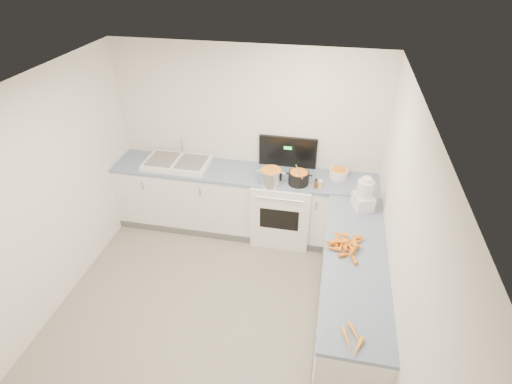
% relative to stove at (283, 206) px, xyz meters
% --- Properties ---
extents(floor, '(3.50, 4.00, 0.00)m').
position_rel_stove_xyz_m(floor, '(-0.55, -1.69, -0.47)').
color(floor, gray).
rests_on(floor, ground).
extents(ceiling, '(3.50, 4.00, 0.00)m').
position_rel_stove_xyz_m(ceiling, '(-0.55, -1.69, 2.03)').
color(ceiling, white).
rests_on(ceiling, ground).
extents(wall_back, '(3.50, 0.00, 2.50)m').
position_rel_stove_xyz_m(wall_back, '(-0.55, 0.31, 0.78)').
color(wall_back, white).
rests_on(wall_back, ground).
extents(wall_left, '(0.00, 4.00, 2.50)m').
position_rel_stove_xyz_m(wall_left, '(-2.30, -1.69, 0.78)').
color(wall_left, white).
rests_on(wall_left, ground).
extents(wall_right, '(0.00, 4.00, 2.50)m').
position_rel_stove_xyz_m(wall_right, '(1.20, -1.69, 0.78)').
color(wall_right, white).
rests_on(wall_right, ground).
extents(counter_back, '(3.50, 0.62, 0.94)m').
position_rel_stove_xyz_m(counter_back, '(-0.55, 0.01, -0.00)').
color(counter_back, white).
rests_on(counter_back, ground).
extents(counter_right, '(0.62, 2.20, 0.94)m').
position_rel_stove_xyz_m(counter_right, '(0.90, -1.39, -0.00)').
color(counter_right, white).
rests_on(counter_right, ground).
extents(stove, '(0.76, 0.65, 1.36)m').
position_rel_stove_xyz_m(stove, '(0.00, 0.00, 0.00)').
color(stove, white).
rests_on(stove, ground).
extents(sink, '(0.86, 0.52, 0.31)m').
position_rel_stove_xyz_m(sink, '(-1.45, 0.02, 0.50)').
color(sink, white).
rests_on(sink, counter_back).
extents(steel_pot, '(0.37, 0.37, 0.21)m').
position_rel_stove_xyz_m(steel_pot, '(-0.14, -0.18, 0.55)').
color(steel_pot, silver).
rests_on(steel_pot, stove).
extents(black_pot, '(0.33, 0.33, 0.18)m').
position_rel_stove_xyz_m(black_pot, '(0.20, -0.13, 0.54)').
color(black_pot, black).
rests_on(black_pot, stove).
extents(wooden_spoon, '(0.13, 0.32, 0.01)m').
position_rel_stove_xyz_m(wooden_spoon, '(0.20, -0.13, 0.64)').
color(wooden_spoon, '#AD7A47').
rests_on(wooden_spoon, black_pot).
extents(mixing_bowl, '(0.28, 0.28, 0.11)m').
position_rel_stove_xyz_m(mixing_bowl, '(0.68, 0.13, 0.52)').
color(mixing_bowl, white).
rests_on(mixing_bowl, counter_back).
extents(extract_bottle, '(0.04, 0.04, 0.11)m').
position_rel_stove_xyz_m(extract_bottle, '(0.41, -0.19, 0.52)').
color(extract_bottle, '#593319').
rests_on(extract_bottle, counter_back).
extents(spice_jar, '(0.05, 0.05, 0.09)m').
position_rel_stove_xyz_m(spice_jar, '(0.47, -0.17, 0.51)').
color(spice_jar, '#E5B266').
rests_on(spice_jar, counter_back).
extents(food_processor, '(0.26, 0.29, 0.40)m').
position_rel_stove_xyz_m(food_processor, '(0.97, -0.50, 0.64)').
color(food_processor, white).
rests_on(food_processor, counter_right).
extents(carrot_pile, '(0.44, 0.47, 0.09)m').
position_rel_stove_xyz_m(carrot_pile, '(0.79, -1.22, 0.50)').
color(carrot_pile, orange).
rests_on(carrot_pile, counter_right).
extents(peeled_carrots, '(0.19, 0.31, 0.04)m').
position_rel_stove_xyz_m(peeled_carrots, '(0.86, -2.32, 0.49)').
color(peeled_carrots, orange).
rests_on(peeled_carrots, counter_right).
extents(peelings, '(0.23, 0.27, 0.01)m').
position_rel_stove_xyz_m(peelings, '(-1.64, 0.00, 0.54)').
color(peelings, tan).
rests_on(peelings, sink).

